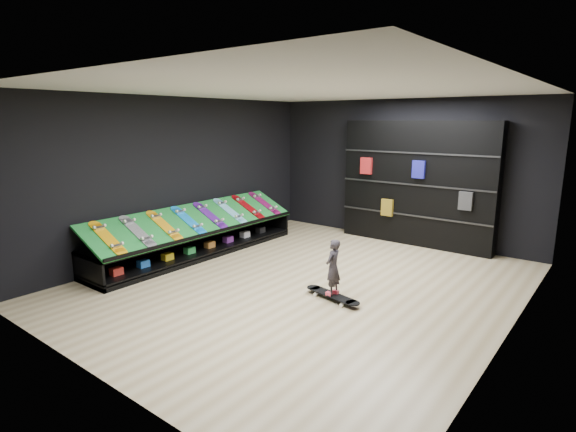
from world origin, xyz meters
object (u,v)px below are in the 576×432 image
Objects in this scene: display_rack at (198,242)px; child at (333,278)px; back_shelving at (417,184)px; floor_skateboard at (332,297)px.

display_rack is 9.09× the size of child.
child is (0.29, -3.65, -0.94)m from back_shelving.
back_shelving is 3.78m from child.
child reaches higher than display_rack.
display_rack is at bearing -174.85° from floor_skateboard.
child reaches higher than floor_skateboard.
display_rack is at bearing -132.04° from back_shelving.
child is at bearing 0.00° from floor_skateboard.
floor_skateboard is at bearing -5.74° from display_rack.
back_shelving is at bearing 105.36° from floor_skateboard.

